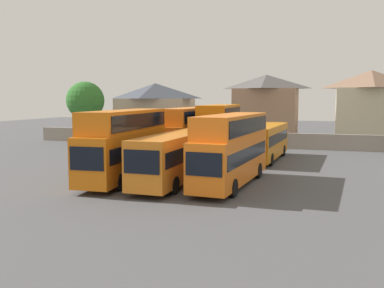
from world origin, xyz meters
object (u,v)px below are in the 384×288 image
(bus_3, at_px, (232,146))
(house_terrace_centre, at_px, (266,107))
(bus_4, at_px, (188,129))
(tree_left_of_lot, at_px, (85,101))
(bus_1, at_px, (125,141))
(bus_5, at_px, (220,128))
(house_terrace_left, at_px, (155,110))
(bus_6, at_px, (266,140))
(house_terrace_right, at_px, (370,106))
(bus_2, at_px, (177,155))

(bus_3, relative_size, house_terrace_centre, 1.20)
(bus_4, distance_m, tree_left_of_lot, 17.67)
(bus_1, distance_m, bus_4, 12.70)
(bus_5, distance_m, house_terrace_left, 23.10)
(bus_6, distance_m, house_terrace_left, 26.30)
(bus_6, distance_m, house_terrace_right, 21.88)
(bus_4, distance_m, bus_5, 3.19)
(bus_5, height_order, tree_left_of_lot, tree_left_of_lot)
(bus_1, relative_size, bus_6, 1.01)
(house_terrace_centre, bearing_deg, bus_2, -92.77)
(house_terrace_centre, bearing_deg, bus_1, -99.75)
(bus_4, height_order, house_terrace_centre, house_terrace_centre)
(bus_1, distance_m, house_terrace_left, 32.95)
(bus_1, height_order, house_terrace_right, house_terrace_right)
(bus_1, bearing_deg, house_terrace_right, 146.04)
(house_terrace_centre, xyz_separation_m, house_terrace_right, (13.18, 0.46, 0.20))
(bus_2, distance_m, bus_5, 13.09)
(bus_4, relative_size, tree_left_of_lot, 1.50)
(bus_1, distance_m, bus_6, 15.23)
(house_terrace_left, relative_size, tree_left_of_lot, 1.30)
(bus_3, bearing_deg, house_terrace_left, -145.46)
(bus_1, xyz_separation_m, house_terrace_right, (18.57, 31.86, 1.97))
(bus_2, relative_size, bus_5, 1.02)
(bus_5, distance_m, house_terrace_centre, 18.54)
(house_terrace_left, relative_size, house_terrace_right, 1.10)
(bus_3, relative_size, house_terrace_right, 1.15)
(house_terrace_left, height_order, house_terrace_right, house_terrace_right)
(bus_3, height_order, house_terrace_centre, house_terrace_centre)
(bus_1, height_order, bus_3, bus_1)
(bus_5, xyz_separation_m, house_terrace_left, (-14.29, 18.10, 1.17))
(bus_2, height_order, bus_3, bus_3)
(bus_1, bearing_deg, bus_6, 144.10)
(bus_2, distance_m, house_terrace_right, 35.22)
(bus_4, relative_size, bus_5, 1.07)
(house_terrace_centre, bearing_deg, house_terrace_left, -179.04)
(bus_1, height_order, bus_4, bus_1)
(bus_2, relative_size, bus_6, 1.00)
(bus_3, distance_m, house_terrace_left, 35.89)
(bus_2, distance_m, tree_left_of_lot, 28.01)
(house_terrace_left, height_order, tree_left_of_lot, house_terrace_left)
(house_terrace_left, xyz_separation_m, house_terrace_right, (29.28, 0.73, 0.68))
(bus_1, xyz_separation_m, house_terrace_centre, (5.40, 31.40, 1.77))
(bus_5, relative_size, bus_6, 0.98)
(bus_4, bearing_deg, bus_2, 13.71)
(house_terrace_centre, bearing_deg, bus_4, -104.90)
(bus_1, xyz_separation_m, bus_2, (3.87, -0.02, -0.85))
(bus_3, height_order, bus_5, bus_5)
(tree_left_of_lot, bearing_deg, bus_5, -19.87)
(bus_3, xyz_separation_m, tree_left_of_lot, (-23.11, 19.61, 2.82))
(house_terrace_right, bearing_deg, house_terrace_centre, -177.98)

